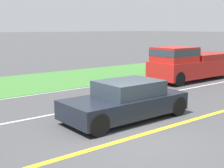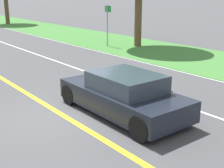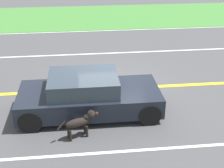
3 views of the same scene
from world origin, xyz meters
The scene contains 8 objects.
ground_plane centered at (0.00, 0.00, 0.00)m, with size 400.00×400.00×0.00m, color #424244.
centre_divider_line centered at (0.00, 0.00, 0.00)m, with size 0.18×160.00×0.01m, color yellow.
lane_edge_line_left centered at (-7.00, 0.00, 0.00)m, with size 0.14×160.00×0.01m, color white.
lane_dash_same_dir centered at (3.50, 0.00, 0.00)m, with size 0.10×160.00×0.01m, color white.
lane_dash_oncoming centered at (-3.50, 0.00, 0.00)m, with size 0.10×160.00×0.01m, color white.
grass_verge_left centered at (-10.00, 0.00, 0.01)m, with size 6.00×160.00×0.03m, color #3D7533.
ego_car centered at (1.50, -0.96, 0.61)m, with size 1.88×4.27×1.29m.
dog centered at (2.72, -1.21, 0.48)m, with size 0.48×1.16×0.78m.
Camera 3 is at (9.84, -1.13, 5.22)m, focal length 50.00 mm.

